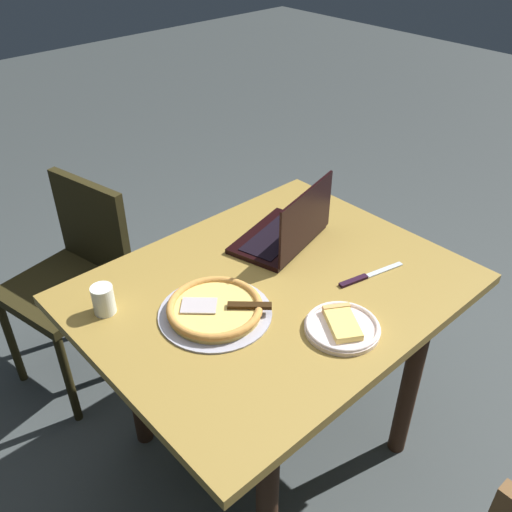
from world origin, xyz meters
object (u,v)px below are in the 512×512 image
Objects in this scene: table_knife at (365,277)px; drink_cup at (103,299)px; laptop at (287,231)px; chair_near at (76,271)px; pizza_tray at (215,309)px; pizza_plate at (343,326)px; dining_table at (272,313)px.

table_knife is 0.81m from drink_cup.
chair_near is at bearing -55.48° from laptop.
pizza_tray is 0.88m from chair_near.
table_knife is at bearing 98.21° from laptop.
drink_cup is at bearing -44.34° from pizza_tray.
drink_cup reaches higher than pizza_plate.
dining_table is at bearing 34.99° from laptop.
chair_near reaches higher than table_knife.
laptop is 0.44m from pizza_tray.
dining_table is 0.90m from chair_near.
pizza_tray is 3.73× the size of drink_cup.
chair_near is (-0.16, -0.60, -0.31)m from drink_cup.
pizza_plate is at bearing 104.41° from chair_near.
drink_cup reaches higher than dining_table.
laptop is 1.14× the size of pizza_tray.
drink_cup is (0.69, -0.41, 0.04)m from table_knife.
laptop is at bearing 124.52° from chair_near.
table_knife is at bearing 117.57° from chair_near.
laptop is 1.77× the size of pizza_plate.
chair_near is (0.48, -0.70, -0.31)m from laptop.
pizza_tray is at bearing 94.57° from chair_near.
dining_table is 0.31m from pizza_plate.
laptop is at bearing 171.08° from drink_cup.
dining_table is 0.54m from drink_cup.
laptop is 4.24× the size of drink_cup.
chair_near is (0.07, -0.83, -0.28)m from pizza_tray.
chair_near is at bearing -85.43° from pizza_tray.
pizza_tray is 0.50m from table_knife.
chair_near is at bearing -62.43° from table_knife.
laptop is at bearing -115.12° from pizza_plate.
pizza_plate reaches higher than dining_table.
laptop is 0.46m from pizza_plate.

